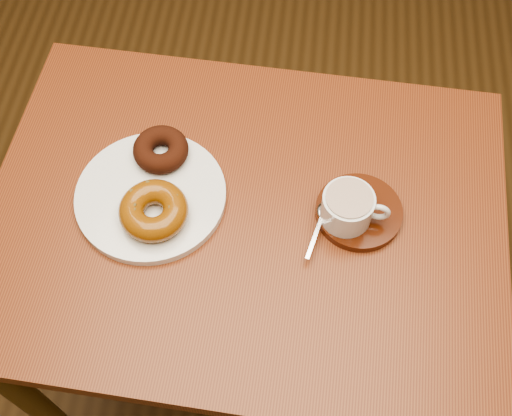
# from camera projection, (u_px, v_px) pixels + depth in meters

# --- Properties ---
(ground) EXTENTS (6.00, 6.00, 0.00)m
(ground) POSITION_uv_depth(u_px,v_px,m) (246.00, 257.00, 1.96)
(ground) COLOR #513619
(ground) RESTS_ON ground
(cafe_table) EXTENTS (0.91, 0.70, 0.83)m
(cafe_table) POSITION_uv_depth(u_px,v_px,m) (245.00, 248.00, 1.20)
(cafe_table) COLOR brown
(cafe_table) RESTS_ON ground
(donut_plate) EXTENTS (0.29, 0.29, 0.02)m
(donut_plate) POSITION_uv_depth(u_px,v_px,m) (151.00, 196.00, 1.09)
(donut_plate) COLOR white
(donut_plate) RESTS_ON cafe_table
(donut_cinnamon) EXTENTS (0.12, 0.12, 0.04)m
(donut_cinnamon) POSITION_uv_depth(u_px,v_px,m) (161.00, 150.00, 1.11)
(donut_cinnamon) COLOR #34140A
(donut_cinnamon) RESTS_ON donut_plate
(donut_caramel) EXTENTS (0.14, 0.14, 0.04)m
(donut_caramel) POSITION_uv_depth(u_px,v_px,m) (154.00, 211.00, 1.04)
(donut_caramel) COLOR brown
(donut_caramel) RESTS_ON donut_plate
(saucer) EXTENTS (0.16, 0.16, 0.02)m
(saucer) POSITION_uv_depth(u_px,v_px,m) (359.00, 212.00, 1.08)
(saucer) COLOR #3E1608
(saucer) RESTS_ON cafe_table
(coffee_cup) EXTENTS (0.11, 0.09, 0.06)m
(coffee_cup) POSITION_uv_depth(u_px,v_px,m) (348.00, 207.00, 1.04)
(coffee_cup) COLOR white
(coffee_cup) RESTS_ON saucer
(teaspoon) EXTENTS (0.04, 0.11, 0.01)m
(teaspoon) POSITION_uv_depth(u_px,v_px,m) (322.00, 216.00, 1.06)
(teaspoon) COLOR silver
(teaspoon) RESTS_ON saucer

